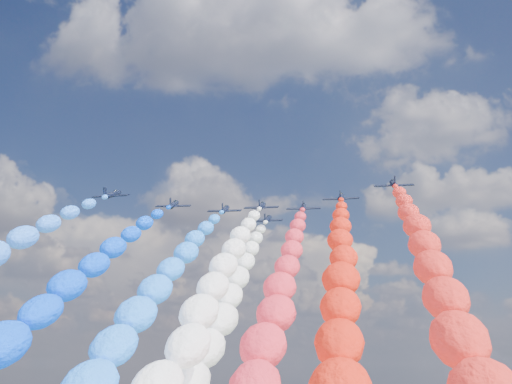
# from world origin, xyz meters

# --- Properties ---
(jet_0) EXTENTS (8.77, 11.56, 6.18)m
(jet_0) POSITION_xyz_m (-31.01, -5.83, 99.72)
(jet_0) COLOR black
(jet_1) EXTENTS (8.95, 11.68, 6.18)m
(jet_1) POSITION_xyz_m (-19.91, 5.54, 99.72)
(jet_1) COLOR black
(trail_1) EXTENTS (6.83, 120.25, 63.34)m
(trail_1) POSITION_xyz_m (-19.91, -55.52, 69.81)
(trail_1) COLOR #0442F0
(jet_2) EXTENTS (8.57, 11.41, 6.18)m
(jet_2) POSITION_xyz_m (-8.80, 12.22, 99.72)
(jet_2) COLOR black
(trail_2) EXTENTS (6.83, 120.25, 63.34)m
(trail_2) POSITION_xyz_m (-8.80, -48.85, 69.81)
(trail_2) COLOR #1F75FE
(jet_3) EXTENTS (8.25, 11.18, 6.18)m
(jet_3) POSITION_xyz_m (0.55, 9.86, 99.72)
(jet_3) COLOR black
(trail_3) EXTENTS (6.83, 120.25, 63.34)m
(trail_3) POSITION_xyz_m (0.55, -51.21, 69.81)
(trail_3) COLOR white
(jet_4) EXTENTS (8.71, 11.51, 6.18)m
(jet_4) POSITION_xyz_m (0.14, 25.01, 99.72)
(jet_4) COLOR black
(trail_4) EXTENTS (6.83, 120.25, 63.34)m
(trail_4) POSITION_xyz_m (0.14, -36.05, 69.81)
(trail_4) COLOR white
(jet_5) EXTENTS (8.57, 11.41, 6.18)m
(jet_5) POSITION_xyz_m (10.44, 12.28, 99.72)
(jet_5) COLOR black
(trail_5) EXTENTS (6.83, 120.25, 63.34)m
(trail_5) POSITION_xyz_m (10.44, -48.79, 69.81)
(trail_5) COLOR red
(jet_6) EXTENTS (8.65, 11.46, 6.18)m
(jet_6) POSITION_xyz_m (19.52, 3.62, 99.72)
(jet_6) COLOR black
(trail_6) EXTENTS (6.83, 120.25, 63.34)m
(trail_6) POSITION_xyz_m (19.52, -57.45, 69.81)
(trail_6) COLOR red
(jet_7) EXTENTS (8.21, 11.14, 6.18)m
(jet_7) POSITION_xyz_m (30.55, -6.53, 99.72)
(jet_7) COLOR black
(trail_7) EXTENTS (6.83, 120.25, 63.34)m
(trail_7) POSITION_xyz_m (30.55, -67.60, 69.81)
(trail_7) COLOR red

